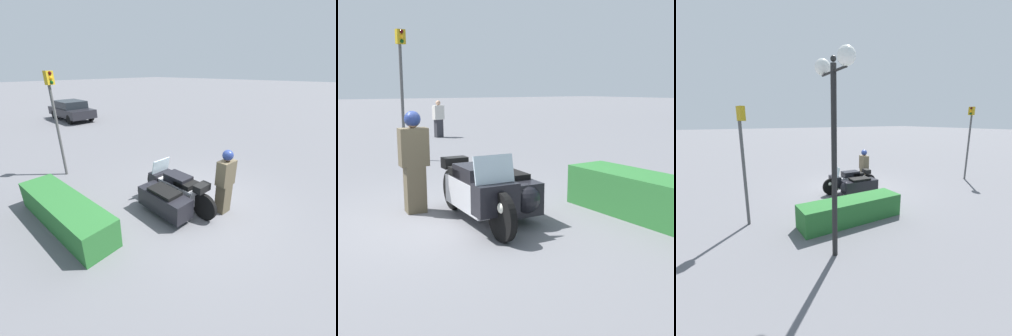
# 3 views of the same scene
# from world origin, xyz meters

# --- Properties ---
(ground_plane) EXTENTS (160.00, 160.00, 0.00)m
(ground_plane) POSITION_xyz_m (0.00, 0.00, 0.00)
(ground_plane) COLOR slate
(police_motorcycle) EXTENTS (2.52, 1.34, 1.17)m
(police_motorcycle) POSITION_xyz_m (0.63, 0.58, 0.48)
(police_motorcycle) COLOR black
(police_motorcycle) RESTS_ON ground
(officer_rider) EXTENTS (0.34, 0.50, 1.72)m
(officer_rider) POSITION_xyz_m (-0.52, -0.27, 0.91)
(officer_rider) COLOR brown
(officer_rider) RESTS_ON ground
(hedge_bush_curbside) EXTENTS (3.27, 0.84, 0.70)m
(hedge_bush_curbside) POSITION_xyz_m (2.04, 2.74, 0.35)
(hedge_bush_curbside) COLOR #28662D
(hedge_bush_curbside) RESTS_ON ground
(twin_lamp_post) EXTENTS (0.34, 1.35, 4.34)m
(twin_lamp_post) POSITION_xyz_m (3.31, 4.09, 3.30)
(twin_lamp_post) COLOR black
(twin_lamp_post) RESTS_ON ground
(traffic_light_near) EXTENTS (0.23, 0.29, 3.44)m
(traffic_light_near) POSITION_xyz_m (4.80, 1.40, 2.26)
(traffic_light_near) COLOR #4C4C4C
(traffic_light_near) RESTS_ON ground
(traffic_light_far) EXTENTS (0.22, 0.28, 3.70)m
(traffic_light_far) POSITION_xyz_m (-5.80, 1.45, 2.41)
(traffic_light_far) COLOR #4C4C4C
(traffic_light_far) RESTS_ON ground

